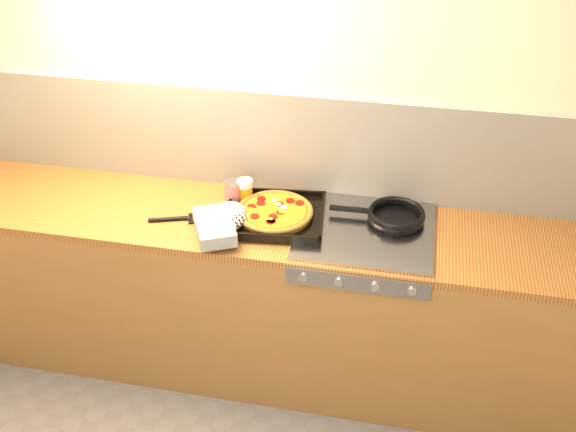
% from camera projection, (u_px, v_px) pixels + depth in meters
% --- Properties ---
extents(room_shell, '(3.20, 3.20, 3.20)m').
position_uv_depth(room_shell, '(280.00, 143.00, 3.18)').
color(room_shell, white).
rests_on(room_shell, ground).
extents(counter_run, '(3.20, 0.62, 0.90)m').
position_uv_depth(counter_run, '(269.00, 296.00, 3.32)').
color(counter_run, brown).
rests_on(counter_run, ground).
extents(stovetop, '(0.60, 0.56, 0.02)m').
position_uv_depth(stovetop, '(366.00, 231.00, 3.00)').
color(stovetop, gray).
rests_on(stovetop, counter_run).
extents(pizza_on_tray, '(0.60, 0.56, 0.08)m').
position_uv_depth(pizza_on_tray, '(258.00, 216.00, 3.03)').
color(pizza_on_tray, black).
rests_on(pizza_on_tray, stovetop).
extents(frying_pan, '(0.44, 0.27, 0.04)m').
position_uv_depth(frying_pan, '(395.00, 215.00, 3.04)').
color(frying_pan, black).
rests_on(frying_pan, stovetop).
extents(tomato_can, '(0.10, 0.10, 0.12)m').
position_uv_depth(tomato_can, '(233.00, 193.00, 3.16)').
color(tomato_can, '#A70D15').
rests_on(tomato_can, counter_run).
extents(juice_glass, '(0.08, 0.08, 0.13)m').
position_uv_depth(juice_glass, '(245.00, 192.00, 3.17)').
color(juice_glass, orange).
rests_on(juice_glass, counter_run).
extents(wooden_spoon, '(0.30, 0.07, 0.02)m').
position_uv_depth(wooden_spoon, '(304.00, 200.00, 3.20)').
color(wooden_spoon, '#B27B4B').
rests_on(wooden_spoon, counter_run).
extents(black_spatula, '(0.28, 0.14, 0.02)m').
position_uv_depth(black_spatula, '(181.00, 219.00, 3.08)').
color(black_spatula, black).
rests_on(black_spatula, counter_run).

